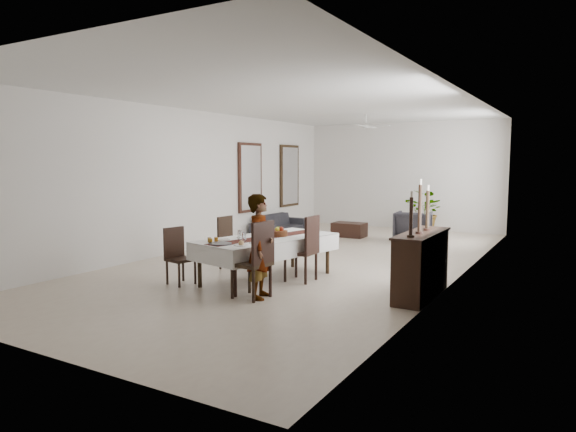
{
  "coord_description": "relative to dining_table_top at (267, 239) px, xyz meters",
  "views": [
    {
      "loc": [
        4.86,
        -9.19,
        2.01
      ],
      "look_at": [
        0.25,
        -1.29,
        1.05
      ],
      "focal_mm": 32.0,
      "sensor_mm": 36.0,
      "label": 1
    }
  ],
  "objects": [
    {
      "name": "floor",
      "position": [
        -0.2,
        1.91,
        -0.7
      ],
      "size": [
        6.0,
        12.0,
        0.0
      ],
      "primitive_type": "cube",
      "color": "beige",
      "rests_on": "ground"
    },
    {
      "name": "ceiling",
      "position": [
        -0.2,
        1.91,
        2.5
      ],
      "size": [
        6.0,
        12.0,
        0.02
      ],
      "primitive_type": "cube",
      "color": "white",
      "rests_on": "wall_back"
    },
    {
      "name": "wall_back",
      "position": [
        -0.2,
        7.91,
        0.9
      ],
      "size": [
        6.0,
        0.02,
        3.2
      ],
      "primitive_type": "cube",
      "color": "white",
      "rests_on": "floor"
    },
    {
      "name": "wall_front",
      "position": [
        -0.2,
        -4.09,
        0.9
      ],
      "size": [
        6.0,
        0.02,
        3.2
      ],
      "primitive_type": "cube",
      "color": "white",
      "rests_on": "floor"
    },
    {
      "name": "wall_left",
      "position": [
        -3.2,
        1.91,
        0.9
      ],
      "size": [
        0.02,
        12.0,
        3.2
      ],
      "primitive_type": "cube",
      "color": "white",
      "rests_on": "floor"
    },
    {
      "name": "wall_right",
      "position": [
        2.8,
        1.91,
        0.9
      ],
      "size": [
        0.02,
        12.0,
        3.2
      ],
      "primitive_type": "cube",
      "color": "white",
      "rests_on": "floor"
    },
    {
      "name": "dining_table_top",
      "position": [
        0.0,
        0.0,
        0.0
      ],
      "size": [
        1.47,
        2.49,
        0.05
      ],
      "primitive_type": "cube",
      "rotation": [
        0.0,
        0.0,
        -0.22
      ],
      "color": "black",
      "rests_on": "table_leg_fl"
    },
    {
      "name": "table_leg_fl",
      "position": [
        -0.66,
        -0.99,
        -0.36
      ],
      "size": [
        0.08,
        0.08,
        0.68
      ],
      "primitive_type": "cylinder",
      "rotation": [
        0.0,
        0.0,
        -0.22
      ],
      "color": "black",
      "rests_on": "floor"
    },
    {
      "name": "table_leg_fr",
      "position": [
        0.17,
        -1.18,
        -0.36
      ],
      "size": [
        0.08,
        0.08,
        0.68
      ],
      "primitive_type": "cylinder",
      "rotation": [
        0.0,
        0.0,
        -0.22
      ],
      "color": "black",
      "rests_on": "floor"
    },
    {
      "name": "table_leg_bl",
      "position": [
        -0.17,
        1.18,
        -0.36
      ],
      "size": [
        0.08,
        0.08,
        0.68
      ],
      "primitive_type": "cylinder",
      "rotation": [
        0.0,
        0.0,
        -0.22
      ],
      "color": "black",
      "rests_on": "floor"
    },
    {
      "name": "table_leg_br",
      "position": [
        0.66,
        0.99,
        -0.36
      ],
      "size": [
        0.08,
        0.08,
        0.68
      ],
      "primitive_type": "cylinder",
      "rotation": [
        0.0,
        0.0,
        -0.22
      ],
      "color": "black",
      "rests_on": "floor"
    },
    {
      "name": "tablecloth_top",
      "position": [
        0.0,
        0.0,
        0.03
      ],
      "size": [
        1.68,
        2.7,
        0.01
      ],
      "primitive_type": "cube",
      "rotation": [
        0.0,
        0.0,
        -0.22
      ],
      "color": "white",
      "rests_on": "dining_table_top"
    },
    {
      "name": "tablecloth_drape_left",
      "position": [
        -0.55,
        0.13,
        -0.11
      ],
      "size": [
        0.57,
        2.45,
        0.29
      ],
      "primitive_type": "cube",
      "rotation": [
        0.0,
        0.0,
        -0.22
      ],
      "color": "white",
      "rests_on": "dining_table_top"
    },
    {
      "name": "tablecloth_drape_right",
      "position": [
        0.55,
        -0.13,
        -0.11
      ],
      "size": [
        0.57,
        2.45,
        0.29
      ],
      "primitive_type": "cube",
      "rotation": [
        0.0,
        0.0,
        -0.22
      ],
      "color": "white",
      "rests_on": "dining_table_top"
    },
    {
      "name": "tablecloth_drape_near",
      "position": [
        -0.28,
        -1.22,
        -0.11
      ],
      "size": [
        1.12,
        0.26,
        0.29
      ],
      "primitive_type": "cube",
      "rotation": [
        0.0,
        0.0,
        -0.22
      ],
      "color": "silver",
      "rests_on": "dining_table_top"
    },
    {
      "name": "tablecloth_drape_far",
      "position": [
        0.28,
        1.22,
        -0.11
      ],
      "size": [
        1.12,
        0.26,
        0.29
      ],
      "primitive_type": "cube",
      "rotation": [
        0.0,
        0.0,
        -0.22
      ],
      "color": "white",
      "rests_on": "dining_table_top"
    },
    {
      "name": "table_runner",
      "position": [
        0.0,
        0.0,
        0.04
      ],
      "size": [
        0.87,
        2.44,
        0.0
      ],
      "primitive_type": "cube",
      "rotation": [
        0.0,
        0.0,
        -0.22
      ],
      "color": "#562018",
      "rests_on": "tablecloth_top"
    },
    {
      "name": "red_pitcher",
      "position": [
        -0.2,
        0.2,
        0.13
      ],
      "size": [
        0.17,
        0.17,
        0.19
      ],
      "primitive_type": "cylinder",
      "rotation": [
        0.0,
        0.0,
        -0.22
      ],
      "color": "maroon",
      "rests_on": "tablecloth_top"
    },
    {
      "name": "pitcher_handle",
      "position": [
        -0.29,
        0.21,
        0.13
      ],
      "size": [
        0.12,
        0.04,
        0.12
      ],
      "primitive_type": "torus",
      "rotation": [
        1.57,
        0.0,
        -0.22
      ],
      "color": "maroon",
      "rests_on": "red_pitcher"
    },
    {
      "name": "wine_glass_near",
      "position": [
        -0.03,
        -0.64,
        0.12
      ],
      "size": [
        0.07,
        0.07,
        0.17
      ],
      "primitive_type": "cylinder",
      "color": "white",
      "rests_on": "tablecloth_top"
    },
    {
      "name": "wine_glass_mid",
      "position": [
        -0.21,
        -0.5,
        0.12
      ],
      "size": [
        0.07,
        0.07,
        0.17
      ],
      "primitive_type": "cylinder",
      "color": "white",
      "rests_on": "tablecloth_top"
    },
    {
      "name": "teacup_right",
      "position": [
        0.15,
        -0.63,
        0.06
      ],
      "size": [
        0.09,
        0.09,
        0.06
      ],
      "primitive_type": "cylinder",
      "color": "silver",
      "rests_on": "saucer_right"
    },
    {
      "name": "saucer_right",
      "position": [
        0.15,
        -0.63,
        0.04
      ],
      "size": [
        0.15,
        0.15,
        0.01
      ],
      "primitive_type": "cylinder",
      "color": "white",
      "rests_on": "tablecloth_top"
    },
    {
      "name": "teacup_left",
      "position": [
        -0.36,
        -0.27,
        0.06
      ],
      "size": [
        0.09,
        0.09,
        0.06
      ],
      "primitive_type": "cylinder",
      "color": "white",
      "rests_on": "saucer_left"
    },
    {
      "name": "saucer_left",
      "position": [
        -0.36,
        -0.27,
        0.04
      ],
      "size": [
        0.15,
        0.15,
        0.01
      ],
      "primitive_type": "cylinder",
      "color": "silver",
      "rests_on": "tablecloth_top"
    },
    {
      "name": "plate_near_right",
      "position": [
        0.12,
        -0.92,
        0.04
      ],
      "size": [
        0.23,
        0.23,
        0.01
      ],
      "primitive_type": "cylinder",
      "color": "white",
      "rests_on": "tablecloth_top"
    },
    {
      "name": "bread_near_right",
      "position": [
        0.12,
        -0.92,
        0.07
      ],
      "size": [
        0.09,
        0.09,
        0.09
      ],
      "primitive_type": "sphere",
      "color": "tan",
      "rests_on": "plate_near_right"
    },
    {
      "name": "plate_near_left",
      "position": [
        -0.45,
        -0.65,
        0.04
      ],
      "size": [
        0.23,
        0.23,
        0.01
      ],
      "primitive_type": "cylinder",
      "color": "silver",
      "rests_on": "tablecloth_top"
    },
    {
      "name": "plate_far_left",
      "position": [
        -0.18,
        0.59,
        0.04
      ],
      "size": [
        0.23,
        0.23,
        0.01
      ],
      "primitive_type": "cylinder",
      "color": "white",
      "rests_on": "tablecloth_top"
    },
    {
      "name": "serving_tray",
      "position": [
        -0.23,
        -1.0,
        0.04
      ],
      "size": [
        0.35,
        0.35,
        0.02
      ],
      "primitive_type": "cylinder",
      "color": "#45464A",
      "rests_on": "tablecloth_top"
    },
    {
      "name": "jam_jar_a",
      "position": [
        -0.44,
        -0.98,
        0.07
      ],
      "size": [
        0.06,
        0.06,
        0.07
      ],
      "primitive_type": "cylinder",
      "color": "#8C5A14",
      "rests_on": "tablecloth_top"
    },
    {
      "name": "jam_jar_b",
      "position": [
        -0.52,
        -0.9,
        0.07
      ],
      "size": [
        0.06,
        0.06,
        0.07
      ],
      "primitive_type": "cylinder",
      "color": "brown",
      "rests_on": "tablecloth_top"
    },
    {
      "name": "jam_jar_c",
      "position": [
        -0.45,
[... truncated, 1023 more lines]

